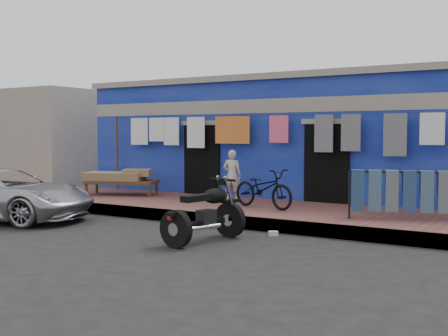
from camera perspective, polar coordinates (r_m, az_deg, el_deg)
ground at (r=10.16m, az=-5.94°, el=-7.08°), size 80.00×80.00×0.00m
sidewalk at (r=12.62m, az=2.38°, el=-4.41°), size 28.00×3.00×0.25m
curb at (r=11.39m, az=-1.19°, el=-5.27°), size 28.00×0.10×0.25m
building at (r=16.11m, az=9.31°, el=2.83°), size 12.20×5.20×3.36m
neighbor_left at (r=22.68m, az=-17.40°, el=2.94°), size 6.00×5.00×3.40m
clothesline at (r=13.80m, az=3.42°, el=3.37°), size 10.06×0.06×2.10m
car at (r=13.03m, az=-21.60°, el=-2.41°), size 4.42×2.80×1.15m
seated_person at (r=13.52m, az=0.83°, el=-0.73°), size 0.50×0.39×1.23m
bicycle at (r=12.17m, az=4.02°, el=-1.63°), size 1.72×0.99×1.05m
motorcycle at (r=9.64m, az=-2.02°, el=-4.41°), size 1.21×1.88×1.07m
charpoy at (r=15.03m, az=-10.33°, el=-1.47°), size 2.54×2.23×0.65m
jeans_rack at (r=11.15m, az=17.46°, el=-2.51°), size 2.22×1.60×0.95m
litter_a at (r=11.23m, az=-4.39°, el=-5.87°), size 0.20×0.18×0.07m
litter_b at (r=10.35m, az=5.01°, el=-6.64°), size 0.21×0.20×0.08m
litter_c at (r=11.40m, az=-4.95°, el=-5.69°), size 0.21×0.24×0.09m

